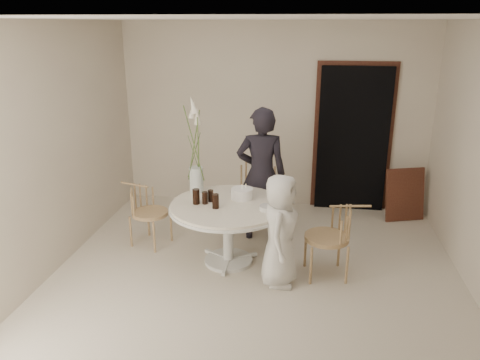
# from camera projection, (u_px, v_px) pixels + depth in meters

# --- Properties ---
(ground) EXTENTS (4.50, 4.50, 0.00)m
(ground) POSITION_uv_depth(u_px,v_px,m) (256.00, 275.00, 5.21)
(ground) COLOR beige
(ground) RESTS_ON ground
(room_shell) EXTENTS (4.50, 4.50, 4.50)m
(room_shell) POSITION_uv_depth(u_px,v_px,m) (257.00, 132.00, 4.69)
(room_shell) COLOR white
(room_shell) RESTS_ON ground
(doorway) EXTENTS (1.00, 0.10, 2.10)m
(doorway) POSITION_uv_depth(u_px,v_px,m) (353.00, 140.00, 6.76)
(doorway) COLOR black
(doorway) RESTS_ON ground
(door_trim) EXTENTS (1.12, 0.03, 2.22)m
(door_trim) POSITION_uv_depth(u_px,v_px,m) (353.00, 135.00, 6.78)
(door_trim) COLOR brown
(door_trim) RESTS_ON ground
(table) EXTENTS (1.33, 1.33, 0.73)m
(table) POSITION_uv_depth(u_px,v_px,m) (228.00, 213.00, 5.29)
(table) COLOR silver
(table) RESTS_ON ground
(picture_frame) EXTENTS (0.58, 0.33, 0.74)m
(picture_frame) POSITION_uv_depth(u_px,v_px,m) (405.00, 195.00, 6.56)
(picture_frame) COLOR brown
(picture_frame) RESTS_ON ground
(chair_far) EXTENTS (0.53, 0.56, 0.92)m
(chair_far) POSITION_uv_depth(u_px,v_px,m) (258.00, 181.00, 6.45)
(chair_far) COLOR tan
(chair_far) RESTS_ON ground
(chair_right) EXTENTS (0.54, 0.51, 0.84)m
(chair_right) POSITION_uv_depth(u_px,v_px,m) (338.00, 230.00, 5.04)
(chair_right) COLOR tan
(chair_right) RESTS_ON ground
(chair_left) EXTENTS (0.54, 0.52, 0.78)m
(chair_left) POSITION_uv_depth(u_px,v_px,m) (143.00, 205.00, 5.82)
(chair_left) COLOR tan
(chair_left) RESTS_ON ground
(girl) EXTENTS (0.67, 0.48, 1.71)m
(girl) POSITION_uv_depth(u_px,v_px,m) (261.00, 174.00, 5.86)
(girl) COLOR black
(girl) RESTS_ON ground
(boy) EXTENTS (0.44, 0.63, 1.22)m
(boy) POSITION_uv_depth(u_px,v_px,m) (280.00, 231.00, 4.86)
(boy) COLOR silver
(boy) RESTS_ON ground
(birthday_cake) EXTENTS (0.25, 0.25, 0.17)m
(birthday_cake) POSITION_uv_depth(u_px,v_px,m) (242.00, 193.00, 5.40)
(birthday_cake) COLOR white
(birthday_cake) RESTS_ON table
(cola_tumbler_a) EXTENTS (0.09, 0.09, 0.14)m
(cola_tumbler_a) POSITION_uv_depth(u_px,v_px,m) (205.00, 198.00, 5.24)
(cola_tumbler_a) COLOR black
(cola_tumbler_a) RESTS_ON table
(cola_tumbler_b) EXTENTS (0.10, 0.10, 0.16)m
(cola_tumbler_b) POSITION_uv_depth(u_px,v_px,m) (216.00, 201.00, 5.11)
(cola_tumbler_b) COLOR black
(cola_tumbler_b) RESTS_ON table
(cola_tumbler_c) EXTENTS (0.10, 0.10, 0.17)m
(cola_tumbler_c) POSITION_uv_depth(u_px,v_px,m) (196.00, 197.00, 5.23)
(cola_tumbler_c) COLOR black
(cola_tumbler_c) RESTS_ON table
(cola_tumbler_d) EXTENTS (0.07, 0.07, 0.13)m
(cola_tumbler_d) POSITION_uv_depth(u_px,v_px,m) (211.00, 196.00, 5.31)
(cola_tumbler_d) COLOR black
(cola_tumbler_d) RESTS_ON table
(plate_stack) EXTENTS (0.23, 0.23, 0.05)m
(plate_stack) POSITION_uv_depth(u_px,v_px,m) (268.00, 208.00, 5.08)
(plate_stack) COLOR silver
(plate_stack) RESTS_ON table
(flower_vase) EXTENTS (0.16, 0.16, 1.15)m
(flower_vase) POSITION_uv_depth(u_px,v_px,m) (196.00, 159.00, 5.50)
(flower_vase) COLOR silver
(flower_vase) RESTS_ON table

